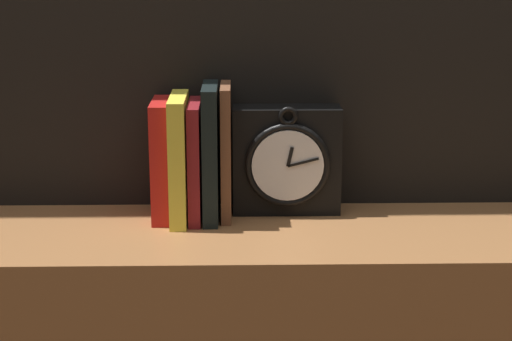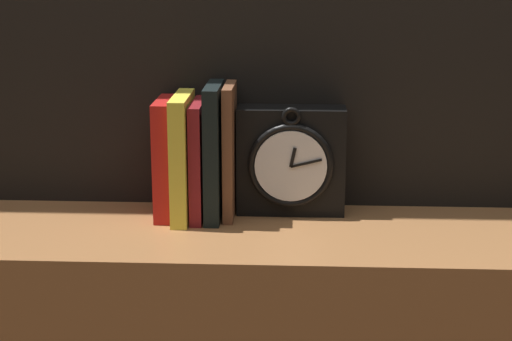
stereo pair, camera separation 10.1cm
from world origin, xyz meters
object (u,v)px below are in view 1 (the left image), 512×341
at_px(clock, 287,160).
at_px(book_slot3_black, 211,153).
at_px(book_slot0_red, 162,160).
at_px(book_slot4_brown, 226,152).
at_px(book_slot2_maroon, 195,161).
at_px(book_slot1_yellow, 179,158).

bearing_deg(clock, book_slot3_black, -167.64).
xyz_separation_m(clock, book_slot3_black, (-0.14, -0.03, 0.02)).
bearing_deg(clock, book_slot0_red, -173.73).
xyz_separation_m(clock, book_slot4_brown, (-0.11, -0.02, 0.02)).
relative_size(book_slot0_red, book_slot4_brown, 0.89).
bearing_deg(book_slot4_brown, clock, 10.75).
height_order(clock, book_slot2_maroon, book_slot2_maroon).
bearing_deg(book_slot4_brown, book_slot2_maroon, -170.55).
distance_m(book_slot1_yellow, book_slot2_maroon, 0.03).
distance_m(book_slot0_red, book_slot4_brown, 0.11).
distance_m(book_slot0_red, book_slot2_maroon, 0.06).
bearing_deg(book_slot2_maroon, book_slot3_black, 0.00).
bearing_deg(book_slot1_yellow, book_slot4_brown, 10.52).
xyz_separation_m(book_slot0_red, book_slot1_yellow, (0.03, -0.01, 0.01)).
xyz_separation_m(clock, book_slot1_yellow, (-0.19, -0.04, 0.01)).
relative_size(book_slot2_maroon, book_slot3_black, 0.87).
distance_m(book_slot1_yellow, book_slot3_black, 0.06).
height_order(book_slot1_yellow, book_slot2_maroon, book_slot1_yellow).
relative_size(book_slot0_red, book_slot1_yellow, 0.95).
relative_size(clock, book_slot2_maroon, 0.97).
height_order(book_slot2_maroon, book_slot4_brown, book_slot4_brown).
relative_size(book_slot0_red, book_slot2_maroon, 1.01).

